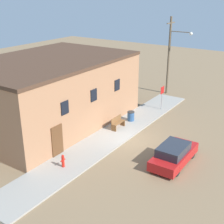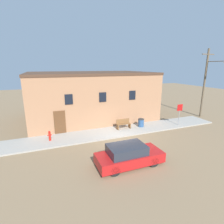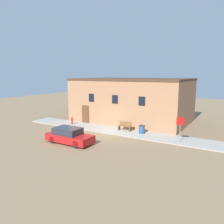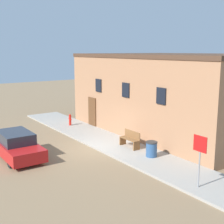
{
  "view_description": "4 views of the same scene",
  "coord_description": "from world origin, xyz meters",
  "px_view_note": "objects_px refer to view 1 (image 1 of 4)",
  "views": [
    {
      "loc": [
        -17.91,
        -10.57,
        10.42
      ],
      "look_at": [
        -0.18,
        1.37,
        2.0
      ],
      "focal_mm": 50.0,
      "sensor_mm": 36.0,
      "label": 1
    },
    {
      "loc": [
        -5.77,
        -12.81,
        5.98
      ],
      "look_at": [
        -0.18,
        1.37,
        2.0
      ],
      "focal_mm": 28.0,
      "sensor_mm": 36.0,
      "label": 2
    },
    {
      "loc": [
        11.17,
        -17.76,
        5.83
      ],
      "look_at": [
        -0.18,
        1.37,
        2.0
      ],
      "focal_mm": 35.0,
      "sensor_mm": 36.0,
      "label": 3
    },
    {
      "loc": [
        14.71,
        -8.98,
        5.58
      ],
      "look_at": [
        -0.18,
        1.37,
        2.0
      ],
      "focal_mm": 50.0,
      "sensor_mm": 36.0,
      "label": 4
    }
  ],
  "objects_px": {
    "utility_pole": "(171,53)",
    "fire_hydrant": "(63,161)",
    "stop_sign": "(162,94)",
    "trash_bin": "(131,116)",
    "bench": "(118,123)",
    "parked_car": "(174,154)"
  },
  "relations": [
    {
      "from": "trash_bin",
      "to": "bench",
      "type": "bearing_deg",
      "value": 177.43
    },
    {
      "from": "trash_bin",
      "to": "fire_hydrant",
      "type": "bearing_deg",
      "value": -178.17
    },
    {
      "from": "stop_sign",
      "to": "parked_car",
      "type": "distance_m",
      "value": 9.51
    },
    {
      "from": "parked_car",
      "to": "utility_pole",
      "type": "bearing_deg",
      "value": 25.78
    },
    {
      "from": "trash_bin",
      "to": "utility_pole",
      "type": "xyz_separation_m",
      "value": [
        8.89,
        0.64,
        3.84
      ]
    },
    {
      "from": "trash_bin",
      "to": "utility_pole",
      "type": "relative_size",
      "value": 0.1
    },
    {
      "from": "fire_hydrant",
      "to": "utility_pole",
      "type": "distance_m",
      "value": 18.02
    },
    {
      "from": "fire_hydrant",
      "to": "stop_sign",
      "type": "distance_m",
      "value": 12.66
    },
    {
      "from": "stop_sign",
      "to": "trash_bin",
      "type": "xyz_separation_m",
      "value": [
        -3.89,
        0.96,
        -1.11
      ]
    },
    {
      "from": "stop_sign",
      "to": "bench",
      "type": "height_order",
      "value": "stop_sign"
    },
    {
      "from": "utility_pole",
      "to": "trash_bin",
      "type": "bearing_deg",
      "value": -175.91
    },
    {
      "from": "utility_pole",
      "to": "parked_car",
      "type": "height_order",
      "value": "utility_pole"
    },
    {
      "from": "bench",
      "to": "trash_bin",
      "type": "relative_size",
      "value": 1.69
    },
    {
      "from": "fire_hydrant",
      "to": "stop_sign",
      "type": "xyz_separation_m",
      "value": [
        12.59,
        -0.68,
        1.09
      ]
    },
    {
      "from": "utility_pole",
      "to": "fire_hydrant",
      "type": "bearing_deg",
      "value": -177.02
    },
    {
      "from": "bench",
      "to": "parked_car",
      "type": "height_order",
      "value": "parked_car"
    },
    {
      "from": "fire_hydrant",
      "to": "utility_pole",
      "type": "bearing_deg",
      "value": 2.98
    },
    {
      "from": "bench",
      "to": "parked_car",
      "type": "relative_size",
      "value": 0.33
    },
    {
      "from": "trash_bin",
      "to": "parked_car",
      "type": "bearing_deg",
      "value": -126.77
    },
    {
      "from": "trash_bin",
      "to": "utility_pole",
      "type": "distance_m",
      "value": 9.71
    },
    {
      "from": "fire_hydrant",
      "to": "bench",
      "type": "bearing_deg",
      "value": 3.07
    },
    {
      "from": "stop_sign",
      "to": "trash_bin",
      "type": "distance_m",
      "value": 4.16
    }
  ]
}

